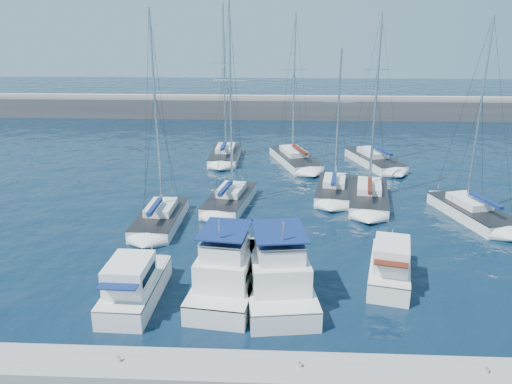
{
  "coord_description": "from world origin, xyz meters",
  "views": [
    {
      "loc": [
        -1.05,
        -29.13,
        14.92
      ],
      "look_at": [
        -2.69,
        5.39,
        3.0
      ],
      "focal_mm": 35.0,
      "sensor_mm": 36.0,
      "label": 1
    }
  ],
  "objects_px": {
    "motor_yacht_stbd_inner": "(276,275)",
    "motor_yacht_stbd_outer": "(390,267)",
    "sailboat_mid_a": "(160,218)",
    "sailboat_mid_b": "(230,199)",
    "motor_yacht_port_inner": "(229,274)",
    "sailboat_back_c": "(374,160)",
    "sailboat_mid_e": "(472,211)",
    "sailboat_mid_d": "(369,196)",
    "sailboat_back_a": "(225,155)",
    "motor_yacht_port_outer": "(134,287)",
    "sailboat_back_b": "(295,159)",
    "sailboat_mid_c": "(334,190)"
  },
  "relations": [
    {
      "from": "motor_yacht_stbd_inner",
      "to": "sailboat_back_c",
      "type": "height_order",
      "value": "sailboat_back_c"
    },
    {
      "from": "motor_yacht_stbd_inner",
      "to": "motor_yacht_stbd_outer",
      "type": "distance_m",
      "value": 6.98
    },
    {
      "from": "sailboat_mid_e",
      "to": "sailboat_back_c",
      "type": "bearing_deg",
      "value": 91.72
    },
    {
      "from": "sailboat_mid_e",
      "to": "sailboat_mid_c",
      "type": "bearing_deg",
      "value": 138.25
    },
    {
      "from": "sailboat_mid_e",
      "to": "sailboat_back_c",
      "type": "height_order",
      "value": "sailboat_back_c"
    },
    {
      "from": "sailboat_mid_e",
      "to": "sailboat_back_a",
      "type": "distance_m",
      "value": 27.06
    },
    {
      "from": "sailboat_back_a",
      "to": "motor_yacht_port_inner",
      "type": "bearing_deg",
      "value": -83.01
    },
    {
      "from": "motor_yacht_stbd_outer",
      "to": "sailboat_back_a",
      "type": "height_order",
      "value": "sailboat_back_a"
    },
    {
      "from": "motor_yacht_port_inner",
      "to": "motor_yacht_stbd_inner",
      "type": "bearing_deg",
      "value": 7.52
    },
    {
      "from": "motor_yacht_stbd_inner",
      "to": "sailboat_back_a",
      "type": "xyz_separation_m",
      "value": [
        -6.02,
        28.79,
        -0.58
      ]
    },
    {
      "from": "motor_yacht_stbd_inner",
      "to": "sailboat_mid_a",
      "type": "relative_size",
      "value": 0.6
    },
    {
      "from": "sailboat_mid_a",
      "to": "sailboat_mid_e",
      "type": "xyz_separation_m",
      "value": [
        24.45,
        2.56,
        -0.01
      ]
    },
    {
      "from": "motor_yacht_port_outer",
      "to": "sailboat_back_c",
      "type": "bearing_deg",
      "value": 59.35
    },
    {
      "from": "motor_yacht_port_inner",
      "to": "sailboat_mid_c",
      "type": "bearing_deg",
      "value": 73.2
    },
    {
      "from": "sailboat_mid_b",
      "to": "sailboat_mid_d",
      "type": "relative_size",
      "value": 1.11
    },
    {
      "from": "sailboat_mid_d",
      "to": "sailboat_mid_a",
      "type": "bearing_deg",
      "value": -151.38
    },
    {
      "from": "motor_yacht_stbd_inner",
      "to": "sailboat_back_b",
      "type": "xyz_separation_m",
      "value": [
        1.78,
        27.63,
        -0.61
      ]
    },
    {
      "from": "motor_yacht_stbd_outer",
      "to": "sailboat_back_b",
      "type": "distance_m",
      "value": 26.5
    },
    {
      "from": "sailboat_mid_d",
      "to": "sailboat_back_c",
      "type": "height_order",
      "value": "sailboat_back_c"
    },
    {
      "from": "motor_yacht_port_outer",
      "to": "sailboat_back_b",
      "type": "distance_m",
      "value": 30.62
    },
    {
      "from": "sailboat_mid_c",
      "to": "sailboat_back_b",
      "type": "distance_m",
      "value": 10.89
    },
    {
      "from": "sailboat_mid_c",
      "to": "sailboat_back_b",
      "type": "xyz_separation_m",
      "value": [
        -3.23,
        10.39,
        0.01
      ]
    },
    {
      "from": "sailboat_mid_e",
      "to": "sailboat_mid_d",
      "type": "bearing_deg",
      "value": 139.48
    },
    {
      "from": "sailboat_mid_a",
      "to": "motor_yacht_port_outer",
      "type": "bearing_deg",
      "value": -82.95
    },
    {
      "from": "sailboat_mid_a",
      "to": "sailboat_back_a",
      "type": "bearing_deg",
      "value": 82.24
    },
    {
      "from": "sailboat_mid_c",
      "to": "sailboat_mid_d",
      "type": "relative_size",
      "value": 0.87
    },
    {
      "from": "sailboat_mid_d",
      "to": "sailboat_mid_e",
      "type": "relative_size",
      "value": 0.96
    },
    {
      "from": "motor_yacht_stbd_outer",
      "to": "sailboat_mid_d",
      "type": "xyz_separation_m",
      "value": [
        1.08,
        14.08,
        -0.43
      ]
    },
    {
      "from": "sailboat_mid_c",
      "to": "sailboat_mid_e",
      "type": "xyz_separation_m",
      "value": [
        10.42,
        -4.94,
        0.02
      ]
    },
    {
      "from": "sailboat_mid_d",
      "to": "sailboat_mid_c",
      "type": "bearing_deg",
      "value": 160.7
    },
    {
      "from": "motor_yacht_port_outer",
      "to": "motor_yacht_stbd_outer",
      "type": "height_order",
      "value": "same"
    },
    {
      "from": "motor_yacht_port_inner",
      "to": "sailboat_back_a",
      "type": "relative_size",
      "value": 0.52
    },
    {
      "from": "motor_yacht_stbd_outer",
      "to": "sailboat_mid_a",
      "type": "relative_size",
      "value": 0.41
    },
    {
      "from": "sailboat_mid_a",
      "to": "sailboat_back_b",
      "type": "bearing_deg",
      "value": 60.07
    },
    {
      "from": "sailboat_mid_d",
      "to": "sailboat_mid_e",
      "type": "xyz_separation_m",
      "value": [
        7.56,
        -3.39,
        0.02
      ]
    },
    {
      "from": "sailboat_mid_a",
      "to": "sailboat_mid_b",
      "type": "xyz_separation_m",
      "value": [
        4.95,
        4.47,
        0.01
      ]
    },
    {
      "from": "motor_yacht_port_outer",
      "to": "sailboat_back_a",
      "type": "distance_m",
      "value": 30.27
    },
    {
      "from": "motor_yacht_port_outer",
      "to": "sailboat_mid_d",
      "type": "xyz_separation_m",
      "value": [
        15.73,
        17.11,
        -0.43
      ]
    },
    {
      "from": "sailboat_back_c",
      "to": "motor_yacht_port_inner",
      "type": "bearing_deg",
      "value": -133.45
    },
    {
      "from": "sailboat_back_c",
      "to": "sailboat_mid_a",
      "type": "bearing_deg",
      "value": -155.47
    },
    {
      "from": "motor_yacht_stbd_inner",
      "to": "sailboat_back_a",
      "type": "height_order",
      "value": "sailboat_back_a"
    },
    {
      "from": "motor_yacht_port_outer",
      "to": "sailboat_back_a",
      "type": "bearing_deg",
      "value": 88.12
    },
    {
      "from": "motor_yacht_port_outer",
      "to": "motor_yacht_stbd_outer",
      "type": "relative_size",
      "value": 0.98
    },
    {
      "from": "sailboat_mid_d",
      "to": "sailboat_back_a",
      "type": "distance_m",
      "value": 19.09
    },
    {
      "from": "motor_yacht_stbd_inner",
      "to": "motor_yacht_stbd_outer",
      "type": "xyz_separation_m",
      "value": [
        6.78,
        1.61,
        -0.19
      ]
    },
    {
      "from": "sailboat_mid_b",
      "to": "sailboat_back_b",
      "type": "height_order",
      "value": "sailboat_mid_b"
    },
    {
      "from": "sailboat_mid_c",
      "to": "sailboat_back_c",
      "type": "xyz_separation_m",
      "value": [
        5.42,
        10.33,
        0.02
      ]
    },
    {
      "from": "motor_yacht_stbd_inner",
      "to": "sailboat_mid_e",
      "type": "bearing_deg",
      "value": 30.79
    },
    {
      "from": "motor_yacht_port_outer",
      "to": "sailboat_mid_b",
      "type": "relative_size",
      "value": 0.39
    },
    {
      "from": "motor_yacht_port_inner",
      "to": "sailboat_back_c",
      "type": "relative_size",
      "value": 0.55
    }
  ]
}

